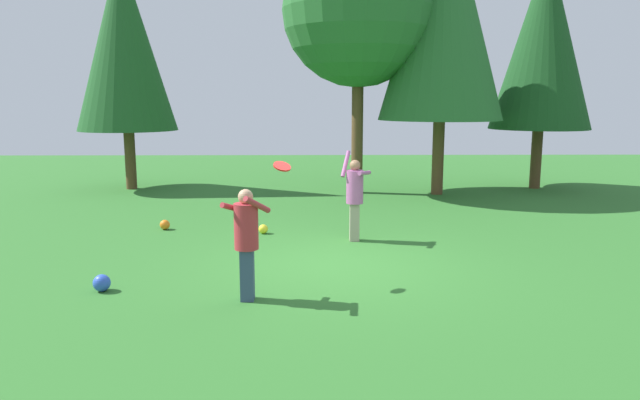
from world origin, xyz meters
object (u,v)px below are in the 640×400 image
object	(u,v)px
person_thrower	(355,193)
ball_orange	(165,225)
tree_far_left	(124,42)
tree_right	(443,7)
person_catcher	(246,235)
ball_yellow	(263,229)
tree_far_right	(544,40)
frisbee	(282,166)
ball_blue	(102,283)
tree_center	(359,10)

from	to	relation	value
person_thrower	ball_orange	distance (m)	4.30
tree_far_left	tree_right	world-z (taller)	tree_right
person_thrower	person_catcher	bearing A→B (deg)	-1.64
ball_yellow	tree_far_right	xyz separation A→B (m)	(8.20, 6.32, 4.52)
ball_orange	ball_yellow	bearing A→B (deg)	-10.88
ball_yellow	tree_far_left	bearing A→B (deg)	126.63
frisbee	ball_blue	distance (m)	3.19
tree_right	ball_blue	bearing A→B (deg)	-127.78
ball_orange	tree_far_left	size ratio (longest dim) A/B	0.03
person_catcher	ball_blue	bearing A→B (deg)	112.41
ball_blue	ball_orange	xyz separation A→B (m)	(-0.10, 4.13, -0.02)
ball_blue	tree_far_right	xyz separation A→B (m)	(10.29, 10.03, 4.49)
frisbee	tree_center	bearing A→B (deg)	78.40
frisbee	ball_blue	bearing A→B (deg)	-172.83
frisbee	tree_far_right	distance (m)	12.64
tree_far_left	tree_center	size ratio (longest dim) A/B	0.95
ball_blue	ball_orange	world-z (taller)	ball_blue
tree_far_right	tree_right	world-z (taller)	tree_right
frisbee	tree_center	world-z (taller)	tree_center
ball_yellow	ball_orange	distance (m)	2.23
frisbee	tree_right	size ratio (longest dim) A/B	0.04
tree_far_right	tree_center	world-z (taller)	tree_center
person_catcher	ball_yellow	xyz separation A→B (m)	(-0.12, 4.11, -0.84)
ball_yellow	tree_center	size ratio (longest dim) A/B	0.03
ball_yellow	tree_far_left	world-z (taller)	tree_far_left
ball_blue	frisbee	bearing A→B (deg)	7.17
person_thrower	frisbee	bearing A→B (deg)	-0.00
person_thrower	person_catcher	distance (m)	3.91
ball_blue	tree_center	world-z (taller)	tree_center
person_thrower	tree_far_left	distance (m)	10.24
person_thrower	ball_yellow	xyz separation A→B (m)	(-1.89, 0.63, -0.87)
person_thrower	ball_yellow	distance (m)	2.17
ball_orange	tree_far_right	xyz separation A→B (m)	(10.38, 5.90, 4.51)
frisbee	tree_far_right	size ratio (longest dim) A/B	0.05
person_catcher	frisbee	size ratio (longest dim) A/B	4.36
person_catcher	tree_far_left	distance (m)	12.06
person_catcher	tree_far_left	xyz separation A→B (m)	(-4.83, 10.45, 3.59)
person_catcher	ball_orange	xyz separation A→B (m)	(-2.30, 4.53, -0.83)
person_thrower	tree_far_right	size ratio (longest dim) A/B	0.24
frisbee	ball_orange	size ratio (longest dim) A/B	1.69
ball_orange	tree_right	distance (m)	9.98
ball_yellow	tree_far_right	world-z (taller)	tree_far_right
tree_far_right	tree_right	xyz separation A→B (m)	(-3.40, -1.15, 0.80)
person_thrower	tree_right	world-z (taller)	tree_right
frisbee	tree_center	xyz separation A→B (m)	(1.81, 8.83, 3.53)
frisbee	tree_right	distance (m)	10.18
person_catcher	ball_orange	size ratio (longest dim) A/B	7.36
ball_blue	tree_right	distance (m)	12.43
person_catcher	ball_orange	distance (m)	5.15
person_catcher	tree_far_right	world-z (taller)	tree_far_right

